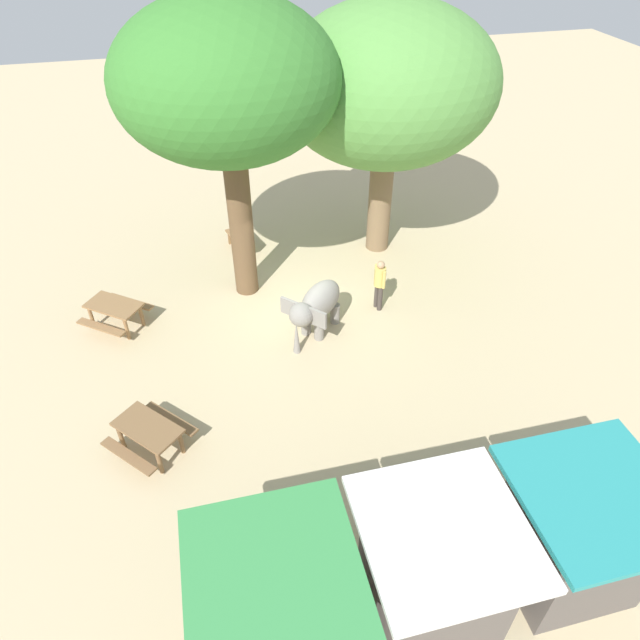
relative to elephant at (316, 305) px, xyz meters
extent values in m
plane|color=tan|center=(0.19, -0.88, -0.92)|extent=(60.00, 60.00, 0.00)
cylinder|color=gray|center=(0.00, 0.30, -0.61)|extent=(0.27, 0.27, 0.61)
cylinder|color=gray|center=(0.30, -0.01, -0.61)|extent=(0.27, 0.27, 0.61)
cylinder|color=gray|center=(-0.61, -0.29, -0.61)|extent=(0.27, 0.27, 0.61)
cylinder|color=gray|center=(-0.31, -0.60, -0.61)|extent=(0.27, 0.27, 0.61)
ellipsoid|color=gray|center=(-0.15, -0.15, 0.06)|extent=(1.64, 1.63, 0.92)
sphere|color=gray|center=(0.52, 0.51, 0.18)|extent=(0.65, 0.65, 0.65)
cone|color=gray|center=(0.70, 0.68, -0.40)|extent=(0.20, 0.20, 1.03)
cube|color=gray|center=(0.15, 0.75, 0.18)|extent=(0.43, 0.44, 0.49)
cube|color=gray|center=(0.76, 0.13, 0.18)|extent=(0.43, 0.44, 0.49)
cylinder|color=#3F3833|center=(-2.02, -0.54, -0.51)|extent=(0.14, 0.14, 0.82)
cylinder|color=#3F3833|center=(-1.97, -0.72, -0.51)|extent=(0.14, 0.14, 0.82)
cylinder|color=tan|center=(-2.00, -0.63, 0.19)|extent=(0.32, 0.32, 0.58)
sphere|color=tan|center=(-2.00, -0.63, 0.59)|extent=(0.22, 0.22, 0.22)
cylinder|color=tan|center=(-2.05, -0.42, 0.20)|extent=(0.09, 0.09, 0.55)
cylinder|color=tan|center=(-1.94, -0.83, 0.20)|extent=(0.09, 0.09, 0.55)
cylinder|color=brown|center=(-3.04, -3.89, 0.87)|extent=(0.75, 0.75, 3.58)
ellipsoid|color=#569342|center=(-3.04, -3.89, 4.39)|extent=(6.37, 5.84, 4.51)
cylinder|color=brown|center=(1.59, -2.47, 1.39)|extent=(0.68, 0.68, 4.62)
ellipsoid|color=#387A2D|center=(1.59, -2.47, 5.21)|extent=(5.57, 5.10, 3.94)
cube|color=olive|center=(1.52, -4.80, -0.47)|extent=(0.79, 1.46, 0.06)
cube|color=olive|center=(1.36, -4.84, -0.24)|extent=(0.46, 1.36, 0.40)
cube|color=olive|center=(1.37, -4.29, -0.71)|extent=(0.37, 0.18, 0.42)
cube|color=olive|center=(1.67, -5.30, -0.71)|extent=(0.37, 0.18, 0.42)
cube|color=brown|center=(4.48, 3.10, -0.17)|extent=(1.60, 1.65, 0.06)
cylinder|color=brown|center=(5.13, 2.88, -0.56)|extent=(0.10, 0.10, 0.72)
cylinder|color=brown|center=(4.66, 2.44, -0.56)|extent=(0.10, 0.10, 0.72)
cylinder|color=brown|center=(4.31, 3.76, -0.56)|extent=(0.10, 0.10, 0.72)
cylinder|color=brown|center=(3.84, 3.33, -0.56)|extent=(0.10, 0.10, 0.72)
cube|color=brown|center=(4.94, 3.52, -0.48)|extent=(1.19, 1.27, 0.05)
cube|color=brown|center=(4.03, 2.68, -0.48)|extent=(1.19, 1.27, 0.05)
cube|color=olive|center=(5.37, -1.54, -0.17)|extent=(1.68, 1.54, 0.06)
cylinder|color=olive|center=(4.70, -1.44, -0.56)|extent=(0.10, 0.10, 0.72)
cylinder|color=olive|center=(5.08, -0.93, -0.56)|extent=(0.10, 0.10, 0.72)
cylinder|color=olive|center=(5.65, -2.16, -0.56)|extent=(0.10, 0.10, 0.72)
cylinder|color=olive|center=(6.04, -1.65, -0.56)|extent=(0.10, 0.10, 0.72)
cube|color=olive|center=(4.99, -2.04, -0.48)|extent=(1.34, 1.10, 0.05)
cube|color=olive|center=(5.74, -1.05, -0.48)|extent=(1.34, 1.10, 0.05)
cube|color=#59514C|center=(-2.72, 7.74, 0.08)|extent=(2.00, 1.80, 2.00)
cube|color=teal|center=(-2.72, 7.74, 1.54)|extent=(2.50, 2.50, 0.12)
cylinder|color=gray|center=(-1.82, 8.55, 0.28)|extent=(0.10, 0.10, 2.40)
cylinder|color=gray|center=(-1.82, 6.93, 0.28)|extent=(0.10, 0.10, 2.40)
cylinder|color=gray|center=(-3.62, 6.93, 0.28)|extent=(0.10, 0.10, 2.40)
cube|color=#59514C|center=(-0.12, 7.74, 0.08)|extent=(2.00, 1.80, 2.00)
cube|color=silver|center=(-0.12, 7.74, 1.54)|extent=(2.50, 2.50, 0.12)
cylinder|color=gray|center=(0.78, 8.55, 0.28)|extent=(0.10, 0.10, 2.40)
cylinder|color=gray|center=(0.78, 6.93, 0.28)|extent=(0.10, 0.10, 2.40)
cylinder|color=gray|center=(-1.02, 8.55, 0.28)|extent=(0.10, 0.10, 2.40)
cylinder|color=gray|center=(-1.02, 6.93, 0.28)|extent=(0.10, 0.10, 2.40)
cube|color=#59514C|center=(2.48, 7.74, 0.08)|extent=(2.00, 1.80, 2.00)
cube|color=#388C47|center=(2.48, 7.74, 1.54)|extent=(2.50, 2.50, 0.12)
cylinder|color=gray|center=(3.38, 6.93, 0.28)|extent=(0.10, 0.10, 2.40)
cylinder|color=gray|center=(1.58, 6.93, 0.28)|extent=(0.10, 0.10, 2.40)
camera|label=1|loc=(2.76, 11.68, 9.26)|focal=31.60mm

